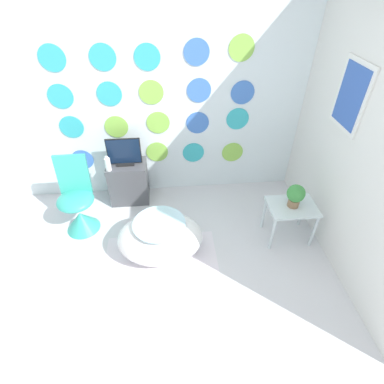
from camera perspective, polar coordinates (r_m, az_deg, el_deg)
name	(u,v)px	position (r m, az deg, el deg)	size (l,w,h in m)	color
ground_plane	(163,325)	(2.84, -5.52, -23.84)	(12.00, 12.00, 0.00)	silver
wall_back_dotted	(153,94)	(3.50, -7.45, 18.01)	(4.48, 0.05, 2.60)	white
wall_right	(351,127)	(3.06, 27.99, 10.83)	(0.06, 2.94, 2.60)	silver
rug	(161,263)	(3.20, -5.88, -13.39)	(1.17, 0.81, 0.01)	silver
bathtub	(161,238)	(3.12, -5.98, -8.67)	(0.87, 0.64, 0.45)	white
chair	(79,209)	(3.58, -20.75, -3.11)	(0.40, 0.40, 0.89)	#38B2A3
tv_cabinet	(129,182)	(3.83, -11.93, 1.90)	(0.47, 0.33, 0.54)	#4C4C51
tv	(124,153)	(3.61, -12.80, 7.27)	(0.39, 0.12, 0.34)	black
vase	(108,164)	(3.57, -15.75, 5.14)	(0.07, 0.07, 0.18)	white
side_table	(291,211)	(3.35, 18.36, -3.46)	(0.50, 0.37, 0.45)	silver
potted_plant_left	(296,195)	(3.21, 19.13, -0.52)	(0.18, 0.18, 0.26)	#8C6B4C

